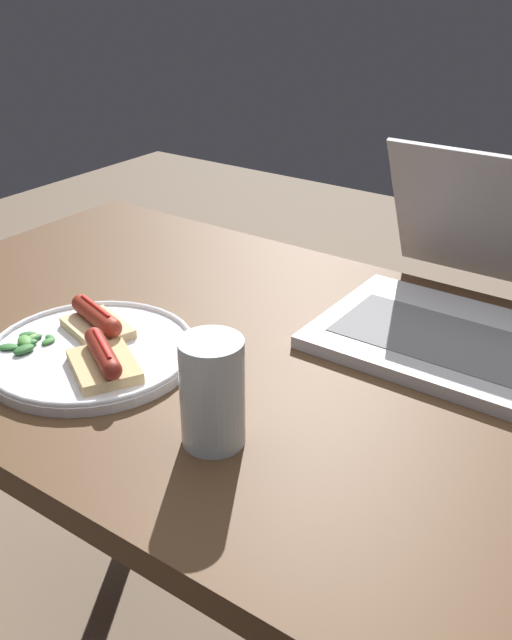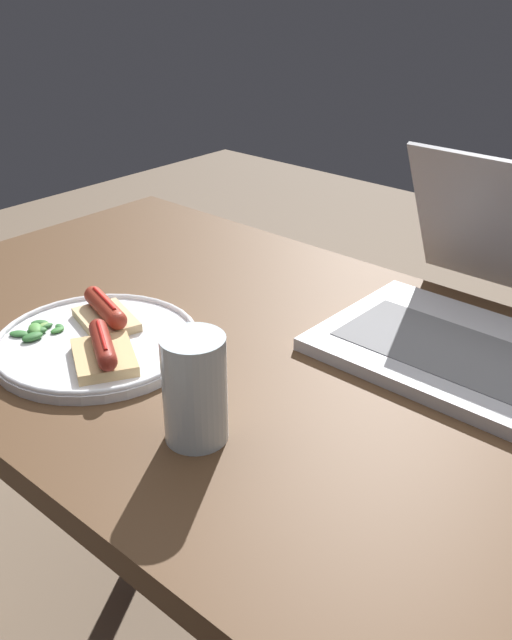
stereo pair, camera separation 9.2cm
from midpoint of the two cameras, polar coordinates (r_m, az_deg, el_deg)
name	(u,v)px [view 1 (the left image)]	position (r m, az deg, el deg)	size (l,w,h in m)	color
desk	(278,415)	(1.00, -0.85, -7.68)	(1.34, 0.72, 0.77)	#4C331E
laptop	(457,302)	(1.03, 13.34, 1.32)	(0.33, 0.36, 0.24)	#B7B7BC
plate	(92,351)	(0.99, -15.62, -2.50)	(0.28, 0.28, 0.02)	silver
sausage_toast_left	(97,321)	(1.02, -15.17, -0.12)	(0.12, 0.09, 0.04)	#D6B784
sausage_toast_middle	(104,360)	(0.92, -14.92, -3.19)	(0.12, 0.12, 0.04)	tan
salad_pile	(27,342)	(1.02, -20.33, -1.74)	(0.06, 0.07, 0.01)	#4C8E3D
drinking_glass	(212,392)	(0.77, -6.95, -5.87)	(0.07, 0.07, 0.13)	silver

